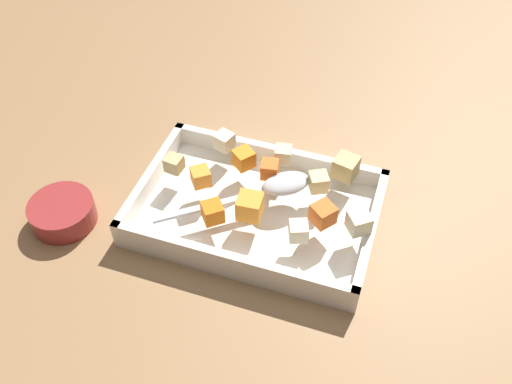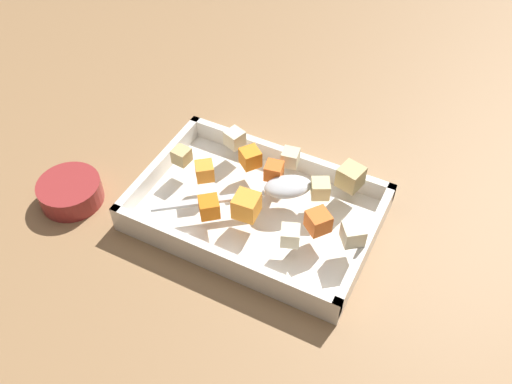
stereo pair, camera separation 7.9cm
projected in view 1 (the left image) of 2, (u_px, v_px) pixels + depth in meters
The scene contains 17 objects.
ground_plane at pixel (268, 213), 0.84m from camera, with size 4.00×4.00×0.00m, color #936D47.
baking_dish at pixel (256, 211), 0.82m from camera, with size 0.35×0.23×0.05m.
carrot_chunk_near_left at pixel (250, 206), 0.76m from camera, with size 0.03×0.03×0.03m, color orange.
carrot_chunk_far_right at pixel (201, 177), 0.81m from camera, with size 0.03×0.03×0.03m, color orange.
carrot_chunk_corner_se at pixel (270, 169), 0.82m from camera, with size 0.03×0.03×0.03m, color orange.
carrot_chunk_near_right at pixel (213, 212), 0.76m from camera, with size 0.03×0.03×0.03m, color orange.
carrot_chunk_corner_ne at pixel (244, 158), 0.83m from camera, with size 0.03×0.03×0.03m, color orange.
carrot_chunk_near_spoon at pixel (323, 214), 0.76m from camera, with size 0.03×0.03×0.03m, color orange.
potato_chunk_corner_sw at pixel (224, 141), 0.86m from camera, with size 0.03×0.03×0.03m, color beige.
potato_chunk_heap_top at pixel (286, 155), 0.84m from camera, with size 0.02×0.02×0.02m, color beige.
potato_chunk_center at pixel (173, 166), 0.83m from camera, with size 0.02×0.02×0.02m, color tan.
potato_chunk_corner_nw at pixel (359, 222), 0.75m from camera, with size 0.03×0.03×0.03m, color beige.
potato_chunk_far_left at pixel (318, 182), 0.80m from camera, with size 0.03×0.03×0.03m, color #E0CC89.
potato_chunk_mid_left at pixel (298, 231), 0.74m from camera, with size 0.02×0.02×0.02m, color beige.
potato_chunk_rim_edge at pixel (346, 167), 0.82m from camera, with size 0.03×0.03×0.03m, color tan.
serving_spoon at pixel (277, 186), 0.80m from camera, with size 0.20×0.16×0.02m.
small_prep_bowl at pixel (63, 213), 0.82m from camera, with size 0.09×0.09×0.04m, color maroon.
Camera 1 is at (0.16, -0.52, 0.64)m, focal length 39.24 mm.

